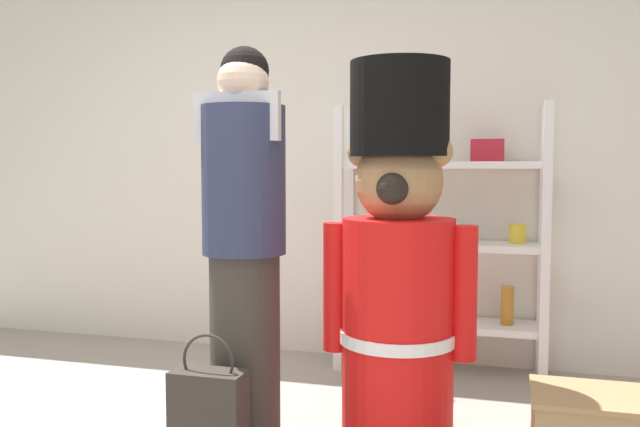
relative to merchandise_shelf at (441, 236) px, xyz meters
name	(u,v)px	position (x,y,z in m)	size (l,w,h in m)	color
back_wall	(328,150)	(-0.74, 0.22, 0.51)	(6.40, 0.12, 2.60)	silver
merchandise_shelf	(441,236)	(0.00, 0.00, 0.00)	(1.20, 0.35, 1.54)	white
teddy_bear_guard	(398,272)	(-0.06, -1.18, -0.03)	(0.64, 0.48, 1.62)	red
person_shopper	(244,241)	(-0.71, -1.26, 0.09)	(0.37, 0.35, 1.70)	#38332D
shopping_bag	(209,417)	(-0.76, -1.52, -0.59)	(0.30, 0.14, 0.54)	#332D28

